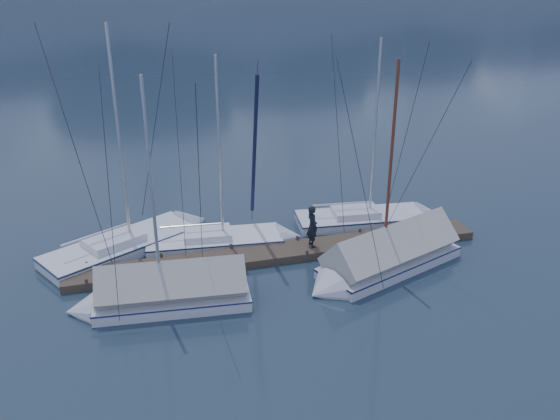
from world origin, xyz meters
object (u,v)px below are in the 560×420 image
object	(u,v)px
sailboat_open_left	(142,240)
person	(312,226)
sailboat_open_right	(379,218)
sailboat_covered_far	(158,296)
sailboat_open_mid	(234,240)
sailboat_covered_near	(381,261)

from	to	relation	value
sailboat_open_left	person	xyz separation A→B (m)	(7.12, -2.89, 1.09)
sailboat_open_right	sailboat_covered_far	world-z (taller)	sailboat_open_right
sailboat_open_left	sailboat_open_mid	distance (m)	4.17
sailboat_open_mid	sailboat_open_right	xyz separation A→B (m)	(7.33, 0.43, 0.01)
sailboat_open_mid	sailboat_open_right	bearing A→B (deg)	3.39
sailboat_open_mid	person	xyz separation A→B (m)	(3.10, -1.79, 1.12)
sailboat_open_left	sailboat_covered_far	size ratio (longest dim) A/B	1.13
sailboat_covered_far	person	distance (m)	7.35
sailboat_open_mid	sailboat_covered_far	distance (m)	5.74
sailboat_open_left	person	size ratio (longest dim) A/B	5.65
sailboat_open_mid	sailboat_open_right	world-z (taller)	sailboat_open_right
sailboat_covered_near	sailboat_covered_far	size ratio (longest dim) A/B	1.02
sailboat_open_right	person	size ratio (longest dim) A/B	5.11
sailboat_open_mid	sailboat_open_right	size ratio (longest dim) A/B	0.96
sailboat_covered_near	person	xyz separation A→B (m)	(-2.20, 2.31, 0.80)
sailboat_open_left	sailboat_open_right	world-z (taller)	sailboat_open_left
sailboat_covered_far	person	xyz separation A→B (m)	(6.85, 2.54, 0.82)
sailboat_open_right	person	distance (m)	4.91
sailboat_open_mid	sailboat_covered_near	size ratio (longest dim) A/B	0.97
sailboat_open_left	sailboat_covered_near	xyz separation A→B (m)	(9.32, -5.20, 0.29)
sailboat_covered_near	person	bearing A→B (deg)	133.60
sailboat_covered_near	sailboat_open_right	bearing A→B (deg)	65.96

